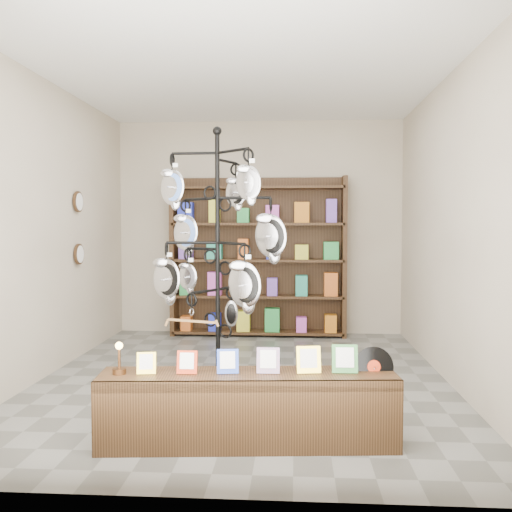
{
  "coord_description": "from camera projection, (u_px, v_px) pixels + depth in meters",
  "views": [
    {
      "loc": [
        0.5,
        -5.58,
        1.52
      ],
      "look_at": [
        0.19,
        -1.0,
        1.28
      ],
      "focal_mm": 40.0,
      "sensor_mm": 36.0,
      "label": 1
    }
  ],
  "objects": [
    {
      "name": "ground",
      "position": [
        243.0,
        379.0,
        5.67
      ],
      "size": [
        5.0,
        5.0,
        0.0
      ],
      "primitive_type": "plane",
      "color": "slate",
      "rests_on": "ground"
    },
    {
      "name": "room_envelope",
      "position": [
        243.0,
        193.0,
        5.58
      ],
      "size": [
        5.0,
        5.0,
        5.0
      ],
      "color": "#BBAF97",
      "rests_on": "ground"
    },
    {
      "name": "display_tree",
      "position": [
        218.0,
        243.0,
        4.93
      ],
      "size": [
        1.3,
        1.3,
        2.38
      ],
      "rotation": [
        0.0,
        0.0,
        -0.4
      ],
      "color": "black",
      "rests_on": "ground"
    },
    {
      "name": "front_shelf",
      "position": [
        248.0,
        409.0,
        3.95
      ],
      "size": [
        2.08,
        0.6,
        0.73
      ],
      "rotation": [
        0.0,
        0.0,
        0.09
      ],
      "color": "black",
      "rests_on": "ground"
    },
    {
      "name": "back_shelving",
      "position": [
        258.0,
        262.0,
        7.91
      ],
      "size": [
        2.42,
        0.36,
        2.2
      ],
      "color": "black",
      "rests_on": "ground"
    },
    {
      "name": "wall_clocks",
      "position": [
        79.0,
        228.0,
        6.53
      ],
      "size": [
        0.03,
        0.24,
        0.84
      ],
      "color": "black",
      "rests_on": "ground"
    }
  ]
}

